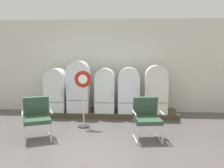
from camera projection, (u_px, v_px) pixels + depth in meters
name	position (u px, v px, depth m)	size (l,w,h in m)	color
ground	(92.00, 155.00, 4.60)	(12.00, 10.00, 0.05)	#4C4647
back_wall	(108.00, 66.00, 8.04)	(11.76, 0.12, 3.09)	silver
display_plinth	(106.00, 113.00, 7.59)	(4.47, 0.95, 0.15)	#483C29
refrigerator_0	(56.00, 89.00, 7.47)	(0.63, 0.64, 1.36)	silver
refrigerator_1	(79.00, 85.00, 7.39)	(0.66, 0.61, 1.59)	white
refrigerator_2	(105.00, 89.00, 7.37)	(0.60, 0.65, 1.37)	white
refrigerator_3	(129.00, 89.00, 7.31)	(0.65, 0.63, 1.39)	white
refrigerator_4	(156.00, 88.00, 7.25)	(0.67, 0.61, 1.46)	silver
armchair_left	(37.00, 116.00, 5.40)	(0.80, 0.83, 0.95)	silver
armchair_right	(147.00, 116.00, 5.36)	(0.71, 0.73, 0.95)	silver
sign_stand	(83.00, 100.00, 6.24)	(0.44, 0.32, 1.51)	#2D2D30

